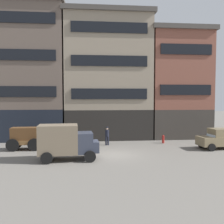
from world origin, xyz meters
The scene contains 10 objects.
ground_plane centered at (0.00, 0.00, 0.00)m, with size 120.00×120.00×0.00m, color slate.
building_far_left centered at (-8.17, 9.34, 7.46)m, with size 7.80×6.79×14.84m.
building_center_left centered at (0.33, 9.34, 7.02)m, with size 9.89×6.79×13.96m.
building_center_right centered at (8.50, 9.34, 6.21)m, with size 7.14×6.79×12.33m.
cargo_wagon centered at (-7.41, 2.57, 1.15)m, with size 2.94×1.57×1.98m.
draft_horse centered at (-4.46, 2.57, 1.27)m, with size 2.35×0.64×2.30m.
delivery_truck_near centered at (-3.54, -1.54, 1.42)m, with size 4.44×2.35×2.62m.
sedan_dark centered at (9.75, 1.33, 0.91)m, with size 3.84×2.15×1.83m.
pedestrian_officer centered at (-0.10, 4.02, 0.98)m, with size 0.45×0.45×1.79m.
fire_hydrant_curbside centered at (5.59, 4.53, 0.43)m, with size 0.24×0.24×0.83m.
Camera 1 is at (-2.00, -20.47, 4.66)m, focal length 41.24 mm.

